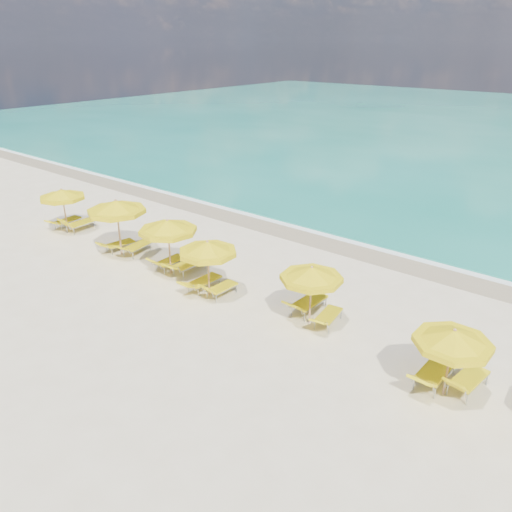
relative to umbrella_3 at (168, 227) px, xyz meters
The scene contains 22 objects.
ground_plane 3.92m from the umbrella_3, ahead, with size 120.00×120.00×0.00m, color beige.
wet_sand_band 8.33m from the umbrella_3, 65.50° to the left, with size 120.00×2.60×0.01m, color tan.
foam_line 9.04m from the umbrella_3, 67.66° to the left, with size 120.00×1.20×0.03m, color white.
whitecap_near 17.28m from the umbrella_3, 98.89° to the left, with size 14.00×0.36×0.05m, color white.
umbrella_1 7.77m from the umbrella_3, behind, with size 2.44×2.44×2.23m.
umbrella_2 3.24m from the umbrella_3, behind, with size 2.65×2.65×2.58m.
umbrella_3 is the anchor object (origin of this frame).
umbrella_4 2.58m from the umbrella_3, ahead, with size 2.80×2.80×2.21m.
umbrella_5 6.64m from the umbrella_3, ahead, with size 2.57×2.57×2.14m.
umbrella_6 11.55m from the umbrella_3, ahead, with size 2.68×2.68×2.09m.
lounger_1_left 8.50m from the umbrella_3, behind, with size 0.77×1.88×0.67m.
lounger_1_right 7.56m from the umbrella_3, behind, with size 0.73×1.87×0.91m.
lounger_2_left 4.07m from the umbrella_3, behind, with size 0.78×1.76×0.66m.
lounger_2_right 3.30m from the umbrella_3, behind, with size 0.87×1.88×0.73m.
lounger_3_left 1.86m from the umbrella_3, 144.44° to the left, with size 0.63×1.76×0.80m.
lounger_3_right 1.94m from the umbrella_3, 46.11° to the left, with size 0.67×1.98×0.74m.
lounger_4_left 2.77m from the umbrella_3, ahead, with size 0.66×1.87×0.69m.
lounger_4_right 3.48m from the umbrella_3, ahead, with size 0.60×1.61×0.77m.
lounger_5_left 6.50m from the umbrella_3, ahead, with size 0.72×2.00×0.85m.
lounger_5_right 7.42m from the umbrella_3, ahead, with size 0.80×1.77×0.68m.
lounger_6_left 11.28m from the umbrella_3, ahead, with size 0.74×2.06×0.85m.
lounger_6_right 12.10m from the umbrella_3, ahead, with size 0.84×1.86×0.86m.
Camera 1 is at (11.13, -12.21, 8.88)m, focal length 35.00 mm.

